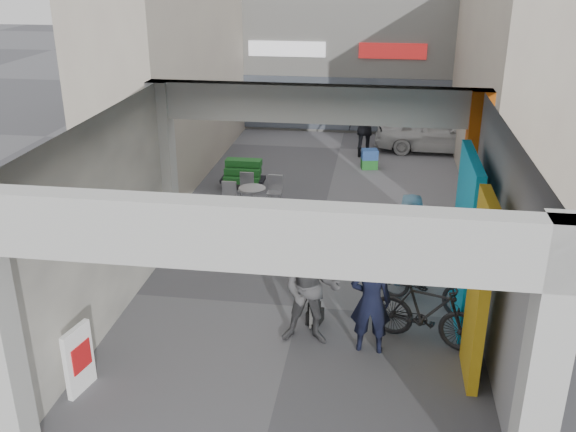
% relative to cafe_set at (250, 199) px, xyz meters
% --- Properties ---
extents(ground, '(90.00, 90.00, 0.00)m').
position_rel_cafe_set_xyz_m(ground, '(1.76, -4.35, -0.29)').
color(ground, '#5C5C61').
rests_on(ground, ground).
extents(arcade_canopy, '(6.40, 6.45, 6.40)m').
position_rel_cafe_set_xyz_m(arcade_canopy, '(2.30, -5.17, 2.01)').
color(arcade_canopy, beige).
rests_on(arcade_canopy, ground).
extents(far_building, '(18.00, 4.08, 8.00)m').
position_rel_cafe_set_xyz_m(far_building, '(1.76, 9.64, 3.70)').
color(far_building, silver).
rests_on(far_building, ground).
extents(plaza_bldg_left, '(2.00, 9.00, 5.00)m').
position_rel_cafe_set_xyz_m(plaza_bldg_left, '(-2.74, 3.15, 2.21)').
color(plaza_bldg_left, '#B5AB96').
rests_on(plaza_bldg_left, ground).
extents(plaza_bldg_right, '(2.00, 9.00, 5.00)m').
position_rel_cafe_set_xyz_m(plaza_bldg_right, '(6.26, 3.15, 2.21)').
color(plaza_bldg_right, '#B5AB96').
rests_on(plaza_bldg_right, ground).
extents(bollard_left, '(0.09, 0.09, 0.92)m').
position_rel_cafe_set_xyz_m(bollard_left, '(0.02, -2.10, 0.17)').
color(bollard_left, gray).
rests_on(bollard_left, ground).
extents(bollard_center, '(0.09, 0.09, 0.89)m').
position_rel_cafe_set_xyz_m(bollard_center, '(1.88, -2.12, 0.16)').
color(bollard_center, gray).
rests_on(bollard_center, ground).
extents(bollard_right, '(0.09, 0.09, 0.84)m').
position_rel_cafe_set_xyz_m(bollard_right, '(3.22, -2.01, 0.13)').
color(bollard_right, gray).
rests_on(bollard_right, ground).
extents(advert_board_near, '(0.20, 0.55, 1.00)m').
position_rel_cafe_set_xyz_m(advert_board_near, '(-0.98, -7.09, 0.22)').
color(advert_board_near, silver).
rests_on(advert_board_near, ground).
extents(advert_board_far, '(0.12, 0.55, 1.00)m').
position_rel_cafe_set_xyz_m(advert_board_far, '(-0.98, -2.75, 0.22)').
color(advert_board_far, silver).
rests_on(advert_board_far, ground).
extents(cafe_set, '(1.34, 1.08, 0.81)m').
position_rel_cafe_set_xyz_m(cafe_set, '(0.00, 0.00, 0.00)').
color(cafe_set, '#99989D').
rests_on(cafe_set, ground).
extents(produce_stand, '(1.13, 0.61, 0.74)m').
position_rel_cafe_set_xyz_m(produce_stand, '(-0.51, 1.55, 0.01)').
color(produce_stand, black).
rests_on(produce_stand, ground).
extents(crate_stack, '(0.51, 0.43, 0.56)m').
position_rel_cafe_set_xyz_m(crate_stack, '(2.74, 3.72, -0.01)').
color(crate_stack, '#1B5F24').
rests_on(crate_stack, ground).
extents(border_collie, '(0.23, 0.44, 0.61)m').
position_rel_cafe_set_xyz_m(border_collie, '(2.08, -4.91, -0.04)').
color(border_collie, black).
rests_on(border_collie, ground).
extents(man_with_dog, '(0.63, 0.42, 1.71)m').
position_rel_cafe_set_xyz_m(man_with_dog, '(2.99, -5.50, 0.57)').
color(man_with_dog, black).
rests_on(man_with_dog, ground).
extents(man_back_turned, '(0.92, 0.72, 1.88)m').
position_rel_cafe_set_xyz_m(man_back_turned, '(2.07, -5.40, 0.65)').
color(man_back_turned, '#444446').
rests_on(man_back_turned, ground).
extents(man_elderly, '(0.86, 0.57, 1.74)m').
position_rel_cafe_set_xyz_m(man_elderly, '(3.63, -3.11, 0.58)').
color(man_elderly, '#5C8EB3').
rests_on(man_elderly, ground).
extents(man_crates, '(1.06, 0.57, 1.72)m').
position_rel_cafe_set_xyz_m(man_crates, '(2.56, 4.84, 0.57)').
color(man_crates, black).
rests_on(man_crates, ground).
extents(bicycle_front, '(2.00, 1.51, 1.01)m').
position_rel_cafe_set_xyz_m(bicycle_front, '(3.93, -4.06, 0.22)').
color(bicycle_front, black).
rests_on(bicycle_front, ground).
extents(bicycle_rear, '(1.86, 1.03, 1.07)m').
position_rel_cafe_set_xyz_m(bicycle_rear, '(3.87, -5.16, 0.25)').
color(bicycle_rear, black).
rests_on(bicycle_rear, ground).
extents(white_van, '(3.68, 1.54, 1.24)m').
position_rel_cafe_set_xyz_m(white_van, '(4.68, 5.79, 0.33)').
color(white_van, silver).
rests_on(white_van, ground).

